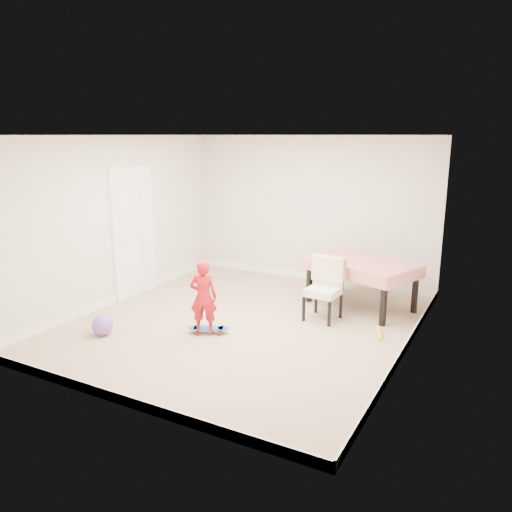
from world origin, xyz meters
The scene contains 17 objects.
ground centered at (0.00, 0.00, 0.00)m, with size 5.00×5.00×0.00m, color tan.
ceiling centered at (0.00, 0.00, 2.58)m, with size 4.50×5.00×0.04m, color white.
wall_back centered at (0.00, 2.48, 1.30)m, with size 4.50×0.04×2.60m, color beige.
wall_front centered at (0.00, -2.48, 1.30)m, with size 4.50×0.04×2.60m, color beige.
wall_left centered at (-2.23, 0.00, 1.30)m, with size 0.04×5.00×2.60m, color beige.
wall_right centered at (2.23, 0.00, 1.30)m, with size 0.04×5.00×2.60m, color beige.
door centered at (-2.22, 0.30, 1.02)m, with size 0.10×0.94×2.11m, color white.
baseboard_back centered at (0.00, 2.49, 0.06)m, with size 4.50×0.02×0.12m, color white.
baseboard_front centered at (0.00, -2.49, 0.06)m, with size 4.50×0.02×0.12m, color white.
baseboard_left centered at (-2.24, 0.00, 0.06)m, with size 0.02×5.00×0.12m, color white.
baseboard_right centered at (2.24, 0.00, 0.06)m, with size 0.02×5.00×0.12m, color white.
dining_table centered at (1.26, 1.45, 0.37)m, with size 1.58×0.99×0.74m, color red, non-canonical shape.
dining_chair centered at (0.94, 0.67, 0.45)m, with size 0.50×0.58×0.91m, color beige, non-canonical shape.
skateboard centered at (-0.23, -0.54, 0.04)m, with size 0.54×0.20×0.08m, color blue, non-canonical shape.
child centered at (-0.25, -0.61, 0.49)m, with size 0.36×0.24×0.99m, color red.
balloon centered at (-1.43, -1.27, 0.14)m, with size 0.28×0.28×0.28m, color purple.
foam_toy centered at (1.82, 0.47, 0.03)m, with size 0.06×0.06×0.40m, color yellow.
Camera 1 is at (3.31, -5.78, 2.60)m, focal length 35.00 mm.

